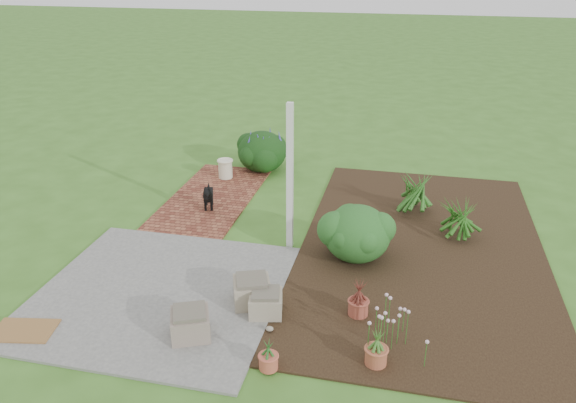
% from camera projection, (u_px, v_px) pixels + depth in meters
% --- Properties ---
extents(ground, '(80.00, 80.00, 0.00)m').
position_uv_depth(ground, '(271.00, 247.00, 9.55)').
color(ground, '#3A6720').
rests_on(ground, ground).
extents(concrete_patio, '(3.50, 3.50, 0.04)m').
position_uv_depth(concrete_patio, '(159.00, 293.00, 8.24)').
color(concrete_patio, '#5F5F5C').
rests_on(concrete_patio, ground).
extents(brick_path, '(1.60, 3.50, 0.04)m').
position_uv_depth(brick_path, '(212.00, 197.00, 11.45)').
color(brick_path, '#602A1E').
rests_on(brick_path, ground).
extents(garden_bed, '(4.00, 7.00, 0.03)m').
position_uv_depth(garden_bed, '(422.00, 248.00, 9.48)').
color(garden_bed, black).
rests_on(garden_bed, ground).
extents(veranda_post, '(0.10, 0.10, 2.50)m').
position_uv_depth(veranda_post, '(290.00, 178.00, 9.07)').
color(veranda_post, white).
rests_on(veranda_post, ground).
extents(stone_trough_near, '(0.64, 0.64, 0.33)m').
position_uv_depth(stone_trough_near, '(190.00, 324.00, 7.24)').
color(stone_trough_near, '#746557').
rests_on(stone_trough_near, concrete_patio).
extents(stone_trough_mid, '(0.53, 0.53, 0.30)m').
position_uv_depth(stone_trough_mid, '(266.00, 304.00, 7.70)').
color(stone_trough_mid, gray).
rests_on(stone_trough_mid, concrete_patio).
extents(stone_trough_far, '(0.66, 0.66, 0.34)m').
position_uv_depth(stone_trough_far, '(252.00, 292.00, 7.92)').
color(stone_trough_far, gray).
rests_on(stone_trough_far, concrete_patio).
extents(coir_doormat, '(0.87, 0.64, 0.02)m').
position_uv_depth(coir_doormat, '(24.00, 330.00, 7.38)').
color(coir_doormat, brown).
rests_on(coir_doormat, concrete_patio).
extents(black_dog, '(0.28, 0.55, 0.49)m').
position_uv_depth(black_dog, '(208.00, 195.00, 10.78)').
color(black_dog, black).
rests_on(black_dog, brick_path).
extents(cream_ceramic_urn, '(0.37, 0.37, 0.40)m').
position_uv_depth(cream_ceramic_urn, '(225.00, 169.00, 12.31)').
color(cream_ceramic_urn, beige).
rests_on(cream_ceramic_urn, brick_path).
extents(evergreen_shrub, '(1.43, 1.43, 0.92)m').
position_uv_depth(evergreen_shrub, '(357.00, 232.00, 8.99)').
color(evergreen_shrub, '#0E3C13').
rests_on(evergreen_shrub, garden_bed).
extents(agapanthus_clump_back, '(0.99, 0.99, 0.87)m').
position_uv_depth(agapanthus_clump_back, '(459.00, 214.00, 9.66)').
color(agapanthus_clump_back, '#0D400B').
rests_on(agapanthus_clump_back, garden_bed).
extents(agapanthus_clump_front, '(1.12, 1.12, 0.92)m').
position_uv_depth(agapanthus_clump_front, '(415.00, 189.00, 10.65)').
color(agapanthus_clump_front, '#133A10').
rests_on(agapanthus_clump_front, garden_bed).
extents(pink_flower_patch, '(0.94, 0.94, 0.57)m').
position_uv_depth(pink_flower_patch, '(400.00, 330.00, 6.95)').
color(pink_flower_patch, '#113D0F').
rests_on(pink_flower_patch, garden_bed).
extents(terracotta_pot_bronze, '(0.31, 0.31, 0.22)m').
position_uv_depth(terracotta_pot_bronze, '(358.00, 307.00, 7.70)').
color(terracotta_pot_bronze, '#9D4635').
rests_on(terracotta_pot_bronze, garden_bed).
extents(terracotta_pot_small_left, '(0.33, 0.33, 0.22)m').
position_uv_depth(terracotta_pot_small_left, '(376.00, 356.00, 6.78)').
color(terracotta_pot_small_left, '#A55538').
rests_on(terracotta_pot_small_left, garden_bed).
extents(terracotta_pot_small_right, '(0.24, 0.24, 0.19)m').
position_uv_depth(terracotta_pot_small_right, '(269.00, 362.00, 6.70)').
color(terracotta_pot_small_right, '#B5523D').
rests_on(terracotta_pot_small_right, garden_bed).
extents(purple_flowering_bush, '(1.39, 1.39, 0.94)m').
position_uv_depth(purple_flowering_bush, '(262.00, 151.00, 12.74)').
color(purple_flowering_bush, black).
rests_on(purple_flowering_bush, ground).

